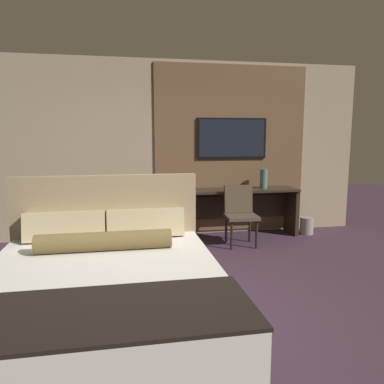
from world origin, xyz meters
TOP-DOWN VIEW (x-y plane):
  - ground_plane at (0.00, 0.00)m, footprint 16.00×16.00m
  - wall_back_tv_panel at (0.20, 2.59)m, footprint 7.20×0.09m
  - bed at (-0.53, -0.56)m, footprint 1.85×2.19m
  - desk at (1.42, 2.32)m, footprint 2.02×0.50m
  - tv at (1.42, 2.52)m, footprint 1.16×0.04m
  - desk_chair at (1.36, 1.84)m, footprint 0.49×0.48m
  - vase_tall at (1.91, 2.32)m, footprint 0.12×0.12m
  - vase_short at (0.68, 2.37)m, footprint 0.10×0.10m
  - book at (1.43, 2.24)m, footprint 0.22×0.16m
  - waste_bin at (2.64, 2.19)m, footprint 0.22×0.22m

SIDE VIEW (x-z plane):
  - ground_plane at x=0.00m, z-range 0.00..0.00m
  - waste_bin at x=2.64m, z-range 0.00..0.28m
  - bed at x=-0.53m, z-range -0.26..0.97m
  - desk_chair at x=1.36m, z-range 0.08..0.97m
  - desk at x=1.42m, z-range 0.14..0.92m
  - book at x=1.43m, z-range 0.77..0.80m
  - vase_short at x=0.68m, z-range 0.77..0.93m
  - vase_tall at x=1.91m, z-range 0.77..1.08m
  - wall_back_tv_panel at x=0.20m, z-range 0.00..2.80m
  - tv at x=1.42m, z-range 1.25..1.91m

